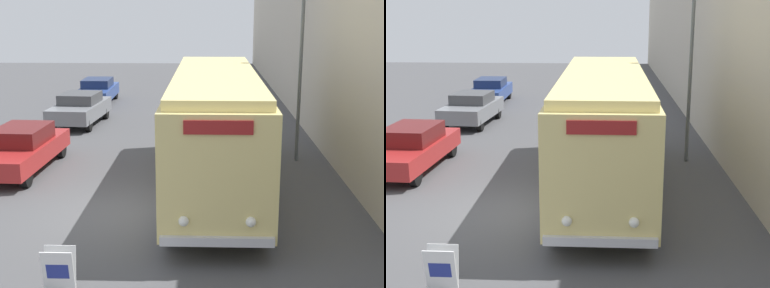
{
  "view_description": "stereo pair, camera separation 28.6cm",
  "coord_description": "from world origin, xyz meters",
  "views": [
    {
      "loc": [
        2.37,
        -13.22,
        5.3
      ],
      "look_at": [
        1.96,
        -0.39,
        2.03
      ],
      "focal_mm": 50.0,
      "sensor_mm": 36.0,
      "label": 1
    },
    {
      "loc": [
        2.66,
        -13.2,
        5.3
      ],
      "look_at": [
        1.96,
        -0.39,
        2.03
      ],
      "focal_mm": 50.0,
      "sensor_mm": 36.0,
      "label": 2
    }
  ],
  "objects": [
    {
      "name": "parked_car_near",
      "position": [
        -3.87,
        3.84,
        0.76
      ],
      "size": [
        2.04,
        4.86,
        1.48
      ],
      "rotation": [
        0.0,
        0.0,
        -0.05
      ],
      "color": "black",
      "rests_on": "ground_plane"
    },
    {
      "name": "ground_plane",
      "position": [
        0.0,
        0.0,
        0.0
      ],
      "size": [
        80.0,
        80.0,
        0.0
      ],
      "primitive_type": "plane",
      "color": "#4C4C4F"
    },
    {
      "name": "streetlamp",
      "position": [
        5.51,
        5.31,
        4.19
      ],
      "size": [
        0.36,
        0.36,
        6.47
      ],
      "color": "#595E60",
      "rests_on": "ground_plane"
    },
    {
      "name": "vintage_bus",
      "position": [
        2.56,
        2.18,
        1.98
      ],
      "size": [
        2.51,
        10.42,
        3.52
      ],
      "color": "black",
      "rests_on": "ground_plane"
    },
    {
      "name": "parked_car_far",
      "position": [
        -4.0,
        16.9,
        0.73
      ],
      "size": [
        1.86,
        4.59,
        1.4
      ],
      "rotation": [
        0.0,
        0.0,
        0.01
      ],
      "color": "black",
      "rests_on": "ground_plane"
    },
    {
      "name": "building_wall_right",
      "position": [
        6.79,
        10.0,
        3.58
      ],
      "size": [
        0.3,
        60.0,
        7.15
      ],
      "color": "beige",
      "rests_on": "ground_plane"
    },
    {
      "name": "parked_car_mid",
      "position": [
        -3.65,
        11.19,
        0.77
      ],
      "size": [
        2.23,
        4.4,
        1.47
      ],
      "rotation": [
        0.0,
        0.0,
        -0.08
      ],
      "color": "black",
      "rests_on": "ground_plane"
    },
    {
      "name": "sign_board",
      "position": [
        -0.47,
        -4.03,
        0.43
      ],
      "size": [
        0.61,
        0.34,
        0.9
      ],
      "color": "gray",
      "rests_on": "ground_plane"
    }
  ]
}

